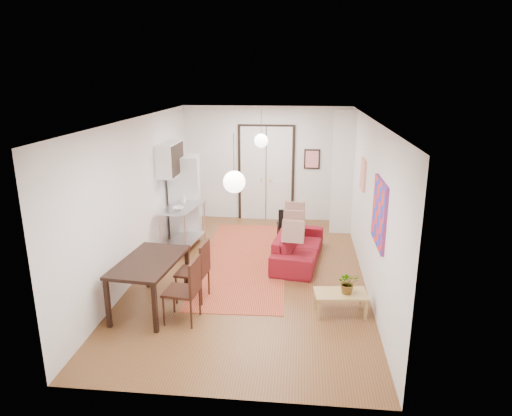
# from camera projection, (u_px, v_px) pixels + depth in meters

# --- Properties ---
(floor) EXTENTS (7.00, 7.00, 0.00)m
(floor) POSITION_uv_depth(u_px,v_px,m) (251.00, 274.00, 8.67)
(floor) COLOR brown
(floor) RESTS_ON ground
(ceiling) EXTENTS (4.20, 7.00, 0.02)m
(ceiling) POSITION_uv_depth(u_px,v_px,m) (251.00, 119.00, 7.86)
(ceiling) COLOR white
(ceiling) RESTS_ON wall_back
(wall_back) EXTENTS (4.20, 0.02, 2.90)m
(wall_back) POSITION_uv_depth(u_px,v_px,m) (266.00, 164.00, 11.60)
(wall_back) COLOR silver
(wall_back) RESTS_ON floor
(wall_front) EXTENTS (4.20, 0.02, 2.90)m
(wall_front) POSITION_uv_depth(u_px,v_px,m) (215.00, 285.00, 4.92)
(wall_front) COLOR silver
(wall_front) RESTS_ON floor
(wall_left) EXTENTS (0.02, 7.00, 2.90)m
(wall_left) POSITION_uv_depth(u_px,v_px,m) (139.00, 197.00, 8.47)
(wall_left) COLOR silver
(wall_left) RESTS_ON floor
(wall_right) EXTENTS (0.02, 7.00, 2.90)m
(wall_right) POSITION_uv_depth(u_px,v_px,m) (369.00, 203.00, 8.06)
(wall_right) COLOR silver
(wall_right) RESTS_ON floor
(double_doors) EXTENTS (1.44, 0.06, 2.50)m
(double_doors) POSITION_uv_depth(u_px,v_px,m) (266.00, 174.00, 11.63)
(double_doors) COLOR white
(double_doors) RESTS_ON wall_back
(stub_partition) EXTENTS (0.50, 0.10, 2.90)m
(stub_partition) POSITION_uv_depth(u_px,v_px,m) (343.00, 173.00, 10.52)
(stub_partition) COLOR silver
(stub_partition) RESTS_ON floor
(wall_cabinet) EXTENTS (0.35, 1.00, 0.70)m
(wall_cabinet) POSITION_uv_depth(u_px,v_px,m) (170.00, 159.00, 9.76)
(wall_cabinet) COLOR white
(wall_cabinet) RESTS_ON wall_left
(painting_popart) EXTENTS (0.05, 1.00, 1.00)m
(painting_popart) POSITION_uv_depth(u_px,v_px,m) (379.00, 213.00, 6.81)
(painting_popart) COLOR red
(painting_popart) RESTS_ON wall_right
(painting_abstract) EXTENTS (0.05, 0.50, 0.60)m
(painting_abstract) POSITION_uv_depth(u_px,v_px,m) (363.00, 174.00, 8.73)
(painting_abstract) COLOR white
(painting_abstract) RESTS_ON wall_right
(poster_back) EXTENTS (0.40, 0.03, 0.50)m
(poster_back) POSITION_uv_depth(u_px,v_px,m) (312.00, 159.00, 11.42)
(poster_back) COLOR red
(poster_back) RESTS_ON wall_back
(print_left) EXTENTS (0.03, 0.44, 0.54)m
(print_left) POSITION_uv_depth(u_px,v_px,m) (169.00, 153.00, 10.23)
(print_left) COLOR #A76C45
(print_left) RESTS_ON wall_left
(pendant_back) EXTENTS (0.30, 0.30, 0.80)m
(pendant_back) POSITION_uv_depth(u_px,v_px,m) (261.00, 141.00, 9.95)
(pendant_back) COLOR white
(pendant_back) RESTS_ON ceiling
(pendant_front) EXTENTS (0.30, 0.30, 0.80)m
(pendant_front) POSITION_uv_depth(u_px,v_px,m) (234.00, 182.00, 6.13)
(pendant_front) COLOR white
(pendant_front) RESTS_ON ceiling
(kilim_rug) EXTENTS (1.81, 4.49, 0.01)m
(kilim_rug) POSITION_uv_depth(u_px,v_px,m) (244.00, 260.00, 9.30)
(kilim_rug) COLOR #B8482E
(kilim_rug) RESTS_ON floor
(sofa) EXTENTS (2.15, 1.08, 0.60)m
(sofa) POSITION_uv_depth(u_px,v_px,m) (298.00, 246.00, 9.22)
(sofa) COLOR maroon
(sofa) RESTS_ON floor
(coffee_table) EXTENTS (0.86, 0.53, 0.36)m
(coffee_table) POSITION_uv_depth(u_px,v_px,m) (341.00, 295.00, 7.14)
(coffee_table) COLOR tan
(coffee_table) RESTS_ON floor
(potted_plant) EXTENTS (0.31, 0.34, 0.35)m
(potted_plant) POSITION_uv_depth(u_px,v_px,m) (348.00, 283.00, 7.06)
(potted_plant) COLOR #355E2A
(potted_plant) RESTS_ON coffee_table
(kitchen_counter) EXTENTS (0.79, 1.32, 0.96)m
(kitchen_counter) POSITION_uv_depth(u_px,v_px,m) (183.00, 220.00, 9.79)
(kitchen_counter) COLOR silver
(kitchen_counter) RESTS_ON floor
(bowl) EXTENTS (0.25, 0.25, 0.06)m
(bowl) POSITION_uv_depth(u_px,v_px,m) (179.00, 208.00, 9.40)
(bowl) COLOR white
(bowl) RESTS_ON kitchen_counter
(soap_bottle) EXTENTS (0.10, 0.10, 0.20)m
(soap_bottle) POSITION_uv_depth(u_px,v_px,m) (183.00, 198.00, 9.91)
(soap_bottle) COLOR #5084AD
(soap_bottle) RESTS_ON kitchen_counter
(fridge) EXTENTS (0.75, 0.75, 1.89)m
(fridge) POSITION_uv_depth(u_px,v_px,m) (185.00, 197.00, 10.46)
(fridge) COLOR silver
(fridge) RESTS_ON floor
(dining_table) EXTENTS (1.00, 1.57, 0.83)m
(dining_table) POSITION_uv_depth(u_px,v_px,m) (149.00, 265.00, 7.21)
(dining_table) COLOR black
(dining_table) RESTS_ON floor
(dining_chair_near) EXTENTS (0.53, 0.72, 1.02)m
(dining_chair_near) POSITION_uv_depth(u_px,v_px,m) (194.00, 264.00, 7.63)
(dining_chair_near) COLOR #381A11
(dining_chair_near) RESTS_ON floor
(dining_chair_far) EXTENTS (0.53, 0.72, 1.02)m
(dining_chair_far) POSITION_uv_depth(u_px,v_px,m) (183.00, 282.00, 6.96)
(dining_chair_far) COLOR #381A11
(dining_chair_far) RESTS_ON floor
(black_side_chair) EXTENTS (0.42, 0.42, 0.79)m
(black_side_chair) POSITION_uv_depth(u_px,v_px,m) (286.00, 221.00, 10.31)
(black_side_chair) COLOR black
(black_side_chair) RESTS_ON floor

